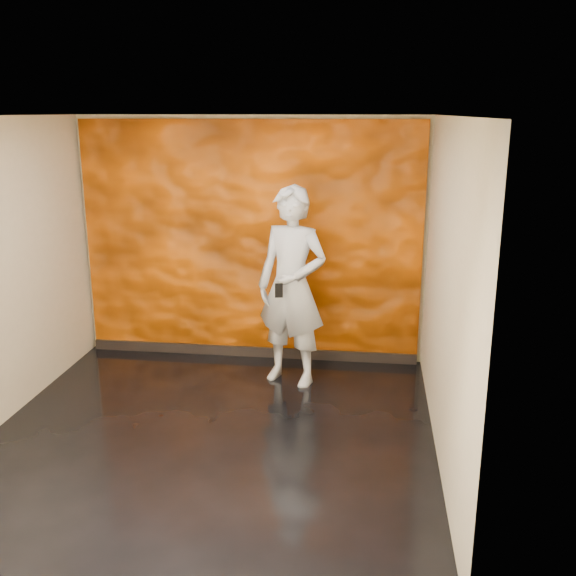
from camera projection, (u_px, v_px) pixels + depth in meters
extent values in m
cube|color=black|center=(212.00, 433.00, 5.85)|extent=(4.00, 4.00, 0.01)
cube|color=tan|center=(251.00, 240.00, 7.39)|extent=(4.00, 0.02, 2.80)
cube|color=tan|center=(117.00, 378.00, 3.57)|extent=(4.00, 0.02, 2.80)
cube|color=tan|center=(446.00, 294.00, 5.23)|extent=(0.02, 4.00, 2.80)
cube|color=white|center=(201.00, 116.00, 5.11)|extent=(4.00, 4.00, 0.01)
cube|color=#F35F00|center=(250.00, 243.00, 7.36)|extent=(3.90, 0.06, 2.75)
cube|color=black|center=(251.00, 351.00, 7.67)|extent=(3.90, 0.04, 0.12)
imported|color=#90959E|center=(292.00, 287.00, 6.72)|extent=(0.90, 0.73, 2.12)
cube|color=black|center=(279.00, 290.00, 6.45)|extent=(0.08, 0.04, 0.15)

